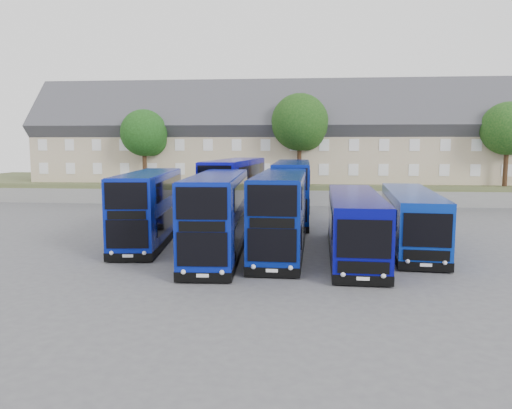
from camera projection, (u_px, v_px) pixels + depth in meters
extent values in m
plane|color=#4E4D53|center=(258.00, 261.00, 26.20)|extent=(120.00, 120.00, 0.00)
cube|color=slate|center=(279.00, 198.00, 49.83)|extent=(70.00, 0.40, 1.50)
cube|color=#505530|center=(283.00, 187.00, 59.69)|extent=(80.00, 20.00, 2.00)
cube|color=tan|center=(73.00, 154.00, 57.43)|extent=(6.00, 8.00, 6.00)
cube|color=#343338|center=(72.00, 127.00, 57.07)|extent=(6.00, 10.40, 10.40)
cube|color=brown|center=(83.00, 93.00, 56.46)|extent=(0.60, 0.90, 1.40)
cube|color=tan|center=(124.00, 154.00, 56.88)|extent=(6.00, 8.00, 6.00)
cube|color=#343338|center=(123.00, 127.00, 56.52)|extent=(6.00, 10.40, 10.40)
cube|color=brown|center=(135.00, 93.00, 55.92)|extent=(0.60, 0.90, 1.40)
cube|color=tan|center=(175.00, 154.00, 56.34)|extent=(6.00, 8.00, 6.00)
cube|color=#343338|center=(175.00, 127.00, 55.97)|extent=(6.00, 10.40, 10.40)
cube|color=brown|center=(187.00, 92.00, 55.37)|extent=(0.60, 0.90, 1.40)
cube|color=tan|center=(228.00, 154.00, 55.79)|extent=(6.00, 8.00, 6.00)
cube|color=#343338|center=(228.00, 127.00, 55.43)|extent=(6.00, 10.40, 10.40)
cube|color=brown|center=(241.00, 91.00, 54.83)|extent=(0.60, 0.90, 1.40)
cube|color=tan|center=(282.00, 154.00, 55.25)|extent=(6.00, 8.00, 6.00)
cube|color=#343338|center=(282.00, 127.00, 54.88)|extent=(6.00, 10.40, 10.40)
cube|color=brown|center=(296.00, 91.00, 54.28)|extent=(0.60, 0.90, 1.40)
cube|color=tan|center=(336.00, 154.00, 54.70)|extent=(6.00, 8.00, 6.00)
cube|color=#343338|center=(337.00, 126.00, 54.34)|extent=(6.00, 10.40, 10.40)
cube|color=brown|center=(351.00, 90.00, 53.73)|extent=(0.60, 0.90, 1.40)
cube|color=tan|center=(392.00, 154.00, 54.16)|extent=(6.00, 8.00, 6.00)
cube|color=#343338|center=(393.00, 126.00, 53.79)|extent=(6.00, 10.40, 10.40)
cube|color=brown|center=(408.00, 90.00, 53.19)|extent=(0.60, 0.90, 1.40)
cube|color=tan|center=(449.00, 154.00, 53.61)|extent=(6.00, 8.00, 6.00)
cube|color=#343338|center=(450.00, 126.00, 53.24)|extent=(6.00, 10.40, 10.40)
cube|color=brown|center=(466.00, 89.00, 52.64)|extent=(0.60, 0.90, 1.40)
cube|color=tan|center=(507.00, 154.00, 53.06)|extent=(6.00, 8.00, 6.00)
cube|color=#343338|center=(509.00, 126.00, 52.70)|extent=(6.00, 10.40, 10.40)
cube|color=#081A97|center=(149.00, 205.00, 30.83)|extent=(3.52, 11.05, 4.00)
cube|color=black|center=(150.00, 238.00, 31.08)|extent=(3.57, 11.10, 0.45)
cube|color=black|center=(127.00, 234.00, 25.51)|extent=(2.16, 0.27, 1.48)
cube|color=black|center=(126.00, 196.00, 25.27)|extent=(2.16, 0.27, 1.38)
cylinder|color=black|center=(118.00, 245.00, 27.84)|extent=(0.40, 1.02, 1.00)
cube|color=#071A91|center=(218.00, 213.00, 27.12)|extent=(3.05, 11.22, 4.10)
cube|color=black|center=(218.00, 251.00, 27.37)|extent=(3.09, 11.26, 0.45)
cube|color=black|center=(202.00, 249.00, 21.68)|extent=(2.23, 0.16, 1.52)
cube|color=black|center=(202.00, 203.00, 21.43)|extent=(2.23, 0.16, 1.41)
cylinder|color=black|center=(187.00, 261.00, 24.07)|extent=(0.35, 1.01, 1.00)
cube|color=navy|center=(281.00, 211.00, 27.97)|extent=(2.85, 11.24, 4.12)
cube|color=black|center=(281.00, 247.00, 28.22)|extent=(2.90, 11.28, 0.45)
cube|color=black|center=(272.00, 245.00, 22.53)|extent=(2.24, 0.12, 1.52)
cube|color=black|center=(272.00, 201.00, 22.29)|extent=(2.24, 0.12, 1.42)
cylinder|color=black|center=(254.00, 257.00, 25.00)|extent=(0.33, 1.01, 1.00)
cube|color=#080896|center=(235.00, 188.00, 40.63)|extent=(3.95, 12.25, 4.46)
cube|color=black|center=(235.00, 215.00, 40.91)|extent=(4.00, 12.30, 0.45)
cube|color=black|center=(215.00, 208.00, 34.85)|extent=(2.43, 0.31, 1.64)
cube|color=black|center=(214.00, 176.00, 34.58)|extent=(2.43, 0.31, 1.53)
cylinder|color=black|center=(207.00, 219.00, 37.40)|extent=(0.40, 1.03, 1.00)
cube|color=navy|center=(292.00, 190.00, 39.51)|extent=(2.74, 11.72, 4.33)
cube|color=black|center=(292.00, 217.00, 39.78)|extent=(2.78, 11.76, 0.45)
cube|color=black|center=(290.00, 210.00, 33.80)|extent=(2.36, 0.08, 1.60)
cube|color=black|center=(290.00, 179.00, 33.55)|extent=(2.36, 0.08, 1.49)
cylinder|color=black|center=(274.00, 222.00, 36.26)|extent=(0.31, 1.00, 1.00)
cube|color=#06077E|center=(354.00, 222.00, 27.29)|extent=(3.06, 12.52, 3.07)
cube|color=black|center=(354.00, 250.00, 27.49)|extent=(3.10, 12.56, 0.45)
cube|color=black|center=(364.00, 239.00, 21.12)|extent=(2.29, 0.15, 1.66)
cylinder|color=black|center=(335.00, 263.00, 23.66)|extent=(0.34, 1.01, 1.00)
cube|color=#082DA0|center=(411.00, 217.00, 29.51)|extent=(3.56, 12.33, 2.99)
cube|color=black|center=(410.00, 242.00, 29.70)|extent=(3.61, 12.38, 0.45)
cube|color=black|center=(427.00, 230.00, 23.51)|extent=(2.23, 0.25, 1.62)
cylinder|color=black|center=(397.00, 252.00, 26.08)|extent=(0.38, 1.02, 1.00)
cylinder|color=#382314|center=(145.00, 166.00, 51.72)|extent=(0.44, 0.44, 3.75)
sphere|color=#16350E|center=(144.00, 133.00, 51.31)|extent=(4.80, 4.80, 4.80)
sphere|color=#16350E|center=(151.00, 140.00, 51.74)|extent=(3.30, 3.30, 3.30)
cylinder|color=#382314|center=(299.00, 162.00, 50.71)|extent=(0.44, 0.44, 4.50)
sphere|color=#12340E|center=(300.00, 122.00, 50.22)|extent=(5.76, 5.76, 5.76)
sphere|color=#12340E|center=(306.00, 131.00, 50.67)|extent=(3.96, 3.96, 3.96)
cylinder|color=#382314|center=(506.00, 166.00, 48.42)|extent=(0.44, 0.44, 4.00)
sphere|color=#0E350F|center=(508.00, 128.00, 47.99)|extent=(5.12, 5.12, 5.12)
sphere|color=#0E350F|center=(512.00, 137.00, 48.43)|extent=(3.52, 3.52, 3.52)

